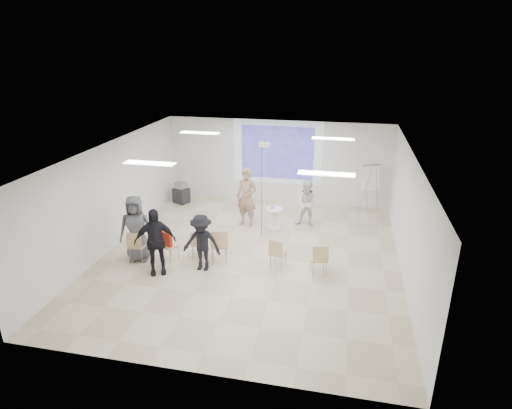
% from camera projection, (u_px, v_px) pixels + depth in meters
% --- Properties ---
extents(floor, '(8.00, 9.00, 0.10)m').
position_uv_depth(floor, '(250.00, 258.00, 11.82)').
color(floor, beige).
rests_on(floor, ground).
extents(ceiling, '(8.00, 9.00, 0.10)m').
position_uv_depth(ceiling, '(249.00, 149.00, 10.71)').
color(ceiling, white).
rests_on(ceiling, wall_back).
extents(wall_back, '(8.00, 0.10, 3.00)m').
position_uv_depth(wall_back, '(277.00, 162.00, 15.42)').
color(wall_back, silver).
rests_on(wall_back, floor).
extents(wall_left, '(0.10, 9.00, 3.00)m').
position_uv_depth(wall_left, '(110.00, 196.00, 12.05)').
color(wall_left, silver).
rests_on(wall_left, floor).
extents(wall_right, '(0.10, 9.00, 3.00)m').
position_uv_depth(wall_right, '(410.00, 219.00, 10.48)').
color(wall_right, silver).
rests_on(wall_right, floor).
extents(projection_halo, '(3.20, 0.01, 2.30)m').
position_uv_depth(projection_halo, '(277.00, 153.00, 15.24)').
color(projection_halo, silver).
rests_on(projection_halo, wall_back).
extents(projection_image, '(2.60, 0.01, 1.90)m').
position_uv_depth(projection_image, '(277.00, 153.00, 15.22)').
color(projection_image, '#382FA2').
rests_on(projection_image, wall_back).
extents(pedestal_table, '(0.64, 0.64, 0.67)m').
position_uv_depth(pedestal_table, '(274.00, 217.00, 13.51)').
color(pedestal_table, white).
rests_on(pedestal_table, floor).
extents(player_left, '(0.89, 0.71, 2.15)m').
position_uv_depth(player_left, '(247.00, 194.00, 13.47)').
color(player_left, tan).
rests_on(player_left, floor).
extents(player_right, '(0.88, 0.73, 1.69)m').
position_uv_depth(player_right, '(308.00, 201.00, 13.49)').
color(player_right, white).
rests_on(player_right, floor).
extents(controller_left, '(0.08, 0.14, 0.04)m').
position_uv_depth(controller_left, '(254.00, 181.00, 13.54)').
color(controller_left, white).
rests_on(controller_left, player_left).
extents(controller_right, '(0.05, 0.11, 0.04)m').
position_uv_depth(controller_right, '(303.00, 189.00, 13.65)').
color(controller_right, white).
rests_on(controller_right, player_right).
extents(chair_far_left, '(0.41, 0.45, 0.89)m').
position_uv_depth(chair_far_left, '(136.00, 244.00, 11.38)').
color(chair_far_left, tan).
rests_on(chair_far_left, floor).
extents(chair_left_mid, '(0.51, 0.53, 0.81)m').
position_uv_depth(chair_left_mid, '(168.00, 244.00, 11.46)').
color(chair_left_mid, tan).
rests_on(chair_left_mid, floor).
extents(chair_left_inner, '(0.47, 0.49, 0.79)m').
position_uv_depth(chair_left_inner, '(198.00, 242.00, 11.61)').
color(chair_left_inner, tan).
rests_on(chair_left_inner, floor).
extents(chair_center, '(0.59, 0.61, 0.96)m').
position_uv_depth(chair_center, '(219.00, 243.00, 11.30)').
color(chair_center, tan).
rests_on(chair_center, floor).
extents(chair_right_inner, '(0.47, 0.49, 0.82)m').
position_uv_depth(chair_right_inner, '(277.00, 252.00, 11.05)').
color(chair_right_inner, tan).
rests_on(chair_right_inner, floor).
extents(chair_right_far, '(0.50, 0.52, 0.86)m').
position_uv_depth(chair_right_far, '(319.00, 257.00, 10.71)').
color(chair_right_far, tan).
rests_on(chair_right_far, floor).
extents(red_jacket, '(0.41, 0.25, 0.39)m').
position_uv_depth(red_jacket, '(166.00, 239.00, 11.22)').
color(red_jacket, '#B02715').
rests_on(red_jacket, chair_left_mid).
extents(laptop, '(0.34, 0.28, 0.02)m').
position_uv_depth(laptop, '(198.00, 242.00, 11.70)').
color(laptop, black).
rests_on(laptop, chair_left_inner).
extents(audience_left, '(1.36, 1.14, 2.02)m').
position_uv_depth(audience_left, '(155.00, 237.00, 10.66)').
color(audience_left, black).
rests_on(audience_left, floor).
extents(audience_mid, '(1.13, 0.63, 1.74)m').
position_uv_depth(audience_mid, '(202.00, 239.00, 10.86)').
color(audience_mid, black).
rests_on(audience_mid, floor).
extents(audience_outer, '(1.13, 0.88, 2.05)m').
position_uv_depth(audience_outer, '(136.00, 225.00, 11.33)').
color(audience_outer, '#545459').
rests_on(audience_outer, floor).
extents(flipchart_easel, '(0.70, 0.56, 1.75)m').
position_uv_depth(flipchart_easel, '(370.00, 178.00, 14.29)').
color(flipchart_easel, '#93979B').
rests_on(flipchart_easel, floor).
extents(av_cart, '(0.65, 0.60, 0.79)m').
position_uv_depth(av_cart, '(181.00, 193.00, 15.62)').
color(av_cart, black).
rests_on(av_cart, floor).
extents(ceiling_projector, '(0.30, 0.25, 3.00)m').
position_uv_depth(ceiling_projector, '(264.00, 149.00, 12.18)').
color(ceiling_projector, white).
rests_on(ceiling_projector, ceiling).
extents(fluor_panel_nw, '(1.20, 0.30, 0.02)m').
position_uv_depth(fluor_panel_nw, '(200.00, 133.00, 12.95)').
color(fluor_panel_nw, white).
rests_on(fluor_panel_nw, ceiling).
extents(fluor_panel_ne, '(1.20, 0.30, 0.02)m').
position_uv_depth(fluor_panel_ne, '(333.00, 139.00, 12.18)').
color(fluor_panel_ne, white).
rests_on(fluor_panel_ne, ceiling).
extents(fluor_panel_sw, '(1.20, 0.30, 0.02)m').
position_uv_depth(fluor_panel_sw, '(150.00, 163.00, 9.76)').
color(fluor_panel_sw, white).
rests_on(fluor_panel_sw, ceiling).
extents(fluor_panel_se, '(1.20, 0.30, 0.02)m').
position_uv_depth(fluor_panel_se, '(326.00, 174.00, 8.98)').
color(fluor_panel_se, white).
rests_on(fluor_panel_se, ceiling).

